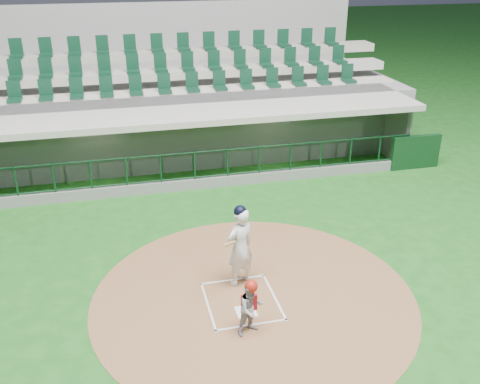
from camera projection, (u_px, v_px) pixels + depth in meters
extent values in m
plane|color=#164F17|center=(238.00, 294.00, 12.05)|extent=(120.00, 120.00, 0.00)
cylinder|color=brown|center=(254.00, 297.00, 11.94)|extent=(7.20, 7.20, 0.01)
cube|color=white|center=(246.00, 312.00, 11.42)|extent=(0.43, 0.43, 0.02)
cube|color=silver|center=(208.00, 306.00, 11.62)|extent=(0.05, 1.80, 0.01)
cube|color=white|center=(274.00, 296.00, 11.94)|extent=(0.05, 1.80, 0.01)
cube|color=white|center=(233.00, 280.00, 12.53)|extent=(1.55, 0.05, 0.01)
cube|color=silver|center=(251.00, 325.00, 11.03)|extent=(1.55, 0.05, 0.01)
cube|color=slate|center=(189.00, 185.00, 18.91)|extent=(15.00, 3.00, 0.10)
cube|color=slate|center=(181.00, 134.00, 19.74)|extent=(15.00, 0.20, 2.70)
cube|color=#ACA999|center=(181.00, 128.00, 19.53)|extent=(13.50, 0.04, 0.90)
cube|color=slate|center=(386.00, 132.00, 19.94)|extent=(0.20, 3.00, 2.70)
cube|color=#A09D91|center=(187.00, 109.00, 17.50)|extent=(15.40, 3.50, 0.20)
cube|color=slate|center=(195.00, 185.00, 17.25)|extent=(15.00, 0.15, 0.40)
cube|color=black|center=(194.00, 138.00, 16.59)|extent=(15.00, 0.01, 0.95)
cube|color=brown|center=(184.00, 168.00, 19.72)|extent=(12.75, 0.40, 0.45)
cube|color=white|center=(93.00, 117.00, 17.13)|extent=(1.30, 0.35, 0.04)
cube|color=white|center=(272.00, 105.00, 18.42)|extent=(1.30, 0.35, 0.04)
cube|color=black|center=(415.00, 152.00, 18.69)|extent=(1.80, 0.18, 1.20)
imported|color=#A01211|center=(61.00, 164.00, 18.41)|extent=(1.20, 0.89, 1.66)
imported|color=#B51813|center=(151.00, 157.00, 19.02)|extent=(1.05, 0.68, 1.66)
imported|color=#A51116|center=(255.00, 146.00, 19.82)|extent=(1.01, 0.76, 1.86)
imported|color=maroon|center=(310.00, 146.00, 20.27)|extent=(1.49, 0.97, 1.54)
cube|color=gray|center=(175.00, 114.00, 21.07)|extent=(17.00, 6.50, 2.50)
cube|color=#AEA79D|center=(178.00, 94.00, 19.27)|extent=(16.60, 0.95, 0.30)
cube|color=#9B978C|center=(174.00, 74.00, 19.88)|extent=(16.60, 0.95, 0.30)
cube|color=gray|center=(170.00, 54.00, 20.49)|extent=(16.60, 0.95, 0.30)
cube|color=gray|center=(163.00, 63.00, 23.46)|extent=(17.00, 0.25, 5.05)
imported|color=white|center=(240.00, 247.00, 12.04)|extent=(0.82, 0.71, 1.91)
sphere|color=black|center=(240.00, 211.00, 11.66)|extent=(0.28, 0.28, 0.28)
cylinder|color=#A9874D|center=(232.00, 243.00, 11.64)|extent=(0.58, 0.79, 0.39)
imported|color=#96969B|center=(251.00, 308.00, 10.61)|extent=(0.66, 0.59, 1.15)
sphere|color=#A81E12|center=(251.00, 286.00, 10.39)|extent=(0.26, 0.26, 0.26)
cube|color=#A6111B|center=(249.00, 302.00, 10.73)|extent=(0.32, 0.10, 0.35)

